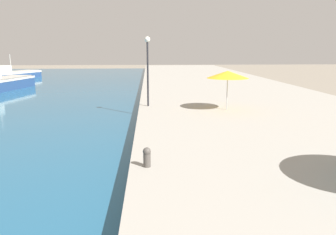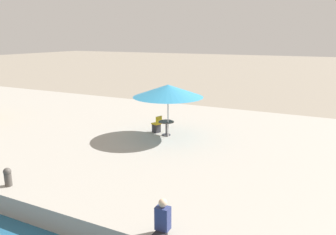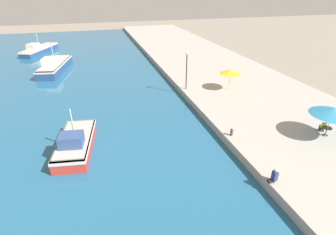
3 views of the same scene
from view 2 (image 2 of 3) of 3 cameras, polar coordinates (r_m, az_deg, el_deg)
name	(u,v)px [view 2 (image 2 of 3)]	position (r m, az deg, el deg)	size (l,w,h in m)	color
cafe_umbrella_pink	(168,91)	(16.21, 0.00, 4.68)	(3.50, 3.50, 2.67)	#B7B7B7
cafe_table	(166,125)	(16.82, -0.30, -1.36)	(0.80, 0.80, 0.74)	#333338
cafe_chair_left	(157,126)	(17.38, -1.98, -1.57)	(0.52, 0.54, 0.91)	#2D2D33
person_at_quay	(162,220)	(8.70, -1.04, -17.40)	(0.55, 0.36, 1.01)	#232328
mooring_bollard	(8,176)	(12.54, -26.13, -9.19)	(0.26, 0.26, 0.65)	#4C4742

